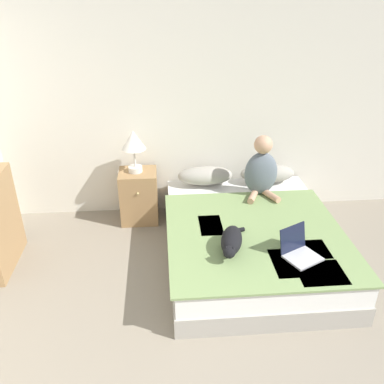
{
  "coord_description": "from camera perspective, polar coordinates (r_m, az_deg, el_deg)",
  "views": [
    {
      "loc": [
        -0.61,
        -0.66,
        2.52
      ],
      "look_at": [
        -0.34,
        2.68,
        0.77
      ],
      "focal_mm": 38.0,
      "sensor_mm": 36.0,
      "label": 1
    }
  ],
  "objects": [
    {
      "name": "pillow_near",
      "position": [
        4.68,
        1.87,
        2.31
      ],
      "size": [
        0.63,
        0.27,
        0.21
      ],
      "color": "gray",
      "rests_on": "bed"
    },
    {
      "name": "person_sitting",
      "position": [
        4.44,
        9.7,
        3.08
      ],
      "size": [
        0.37,
        0.35,
        0.67
      ],
      "color": "slate",
      "rests_on": "bed"
    },
    {
      "name": "pillow_far",
      "position": [
        4.81,
        10.52,
        2.58
      ],
      "size": [
        0.63,
        0.27,
        0.21
      ],
      "color": "gray",
      "rests_on": "bed"
    },
    {
      "name": "nightstand",
      "position": [
        4.73,
        -7.44,
        -0.57
      ],
      "size": [
        0.42,
        0.4,
        0.62
      ],
      "color": "#937047",
      "rests_on": "ground_plane"
    },
    {
      "name": "cat_tabby",
      "position": [
        3.57,
        5.55,
        -6.86
      ],
      "size": [
        0.31,
        0.55,
        0.18
      ],
      "rotation": [
        0.0,
        0.0,
        -1.83
      ],
      "color": "black",
      "rests_on": "bed"
    },
    {
      "name": "table_lamp",
      "position": [
        4.48,
        -8.2,
        6.81
      ],
      "size": [
        0.26,
        0.26,
        0.48
      ],
      "color": "beige",
      "rests_on": "nightstand"
    },
    {
      "name": "wall_back",
      "position": [
        4.65,
        3.14,
        11.97
      ],
      "size": [
        5.82,
        0.05,
        2.55
      ],
      "color": "beige",
      "rests_on": "ground_plane"
    },
    {
      "name": "laptop_open",
      "position": [
        3.62,
        14.81,
        -7.98
      ],
      "size": [
        0.38,
        0.38,
        0.25
      ],
      "rotation": [
        0.0,
        0.0,
        0.47
      ],
      "color": "#B7B7BC",
      "rests_on": "bed"
    },
    {
      "name": "bed",
      "position": [
        4.14,
        8.19,
        -6.69
      ],
      "size": [
        1.67,
        2.06,
        0.42
      ],
      "color": "#9E998E",
      "rests_on": "ground_plane"
    }
  ]
}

